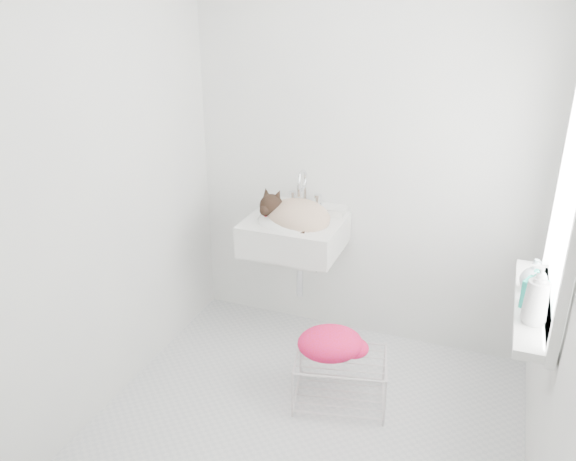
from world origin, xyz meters
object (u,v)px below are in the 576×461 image
(cat, at_px, (296,215))
(wire_rack, at_px, (340,379))
(sink, at_px, (294,220))
(bottle_c, at_px, (532,290))
(bottle_a, at_px, (532,323))
(bottle_b, at_px, (532,307))

(cat, relative_size, wire_rack, 0.94)
(wire_rack, bearing_deg, cat, 132.65)
(wire_rack, bearing_deg, sink, 132.49)
(sink, bearing_deg, bottle_c, -17.81)
(sink, xyz_separation_m, wire_rack, (0.47, -0.51, -0.70))
(cat, distance_m, wire_rack, 1.00)
(sink, height_order, wire_rack, sink)
(bottle_a, bearing_deg, cat, 151.80)
(sink, relative_size, cat, 1.27)
(sink, distance_m, bottle_b, 1.49)
(bottle_c, bearing_deg, sink, 162.19)
(cat, xyz_separation_m, bottle_a, (1.34, -0.72, -0.04))
(bottle_c, bearing_deg, cat, 162.69)
(bottle_a, xyz_separation_m, bottle_b, (0.00, 0.14, 0.00))
(sink, distance_m, cat, 0.05)
(bottle_b, bearing_deg, cat, 156.46)
(sink, relative_size, wire_rack, 1.20)
(sink, bearing_deg, bottle_a, -28.53)
(sink, distance_m, bottle_a, 1.55)
(bottle_b, height_order, bottle_c, bottle_b)
(bottle_a, bearing_deg, sink, 151.47)
(wire_rack, xyz_separation_m, bottle_c, (0.89, 0.07, 0.70))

